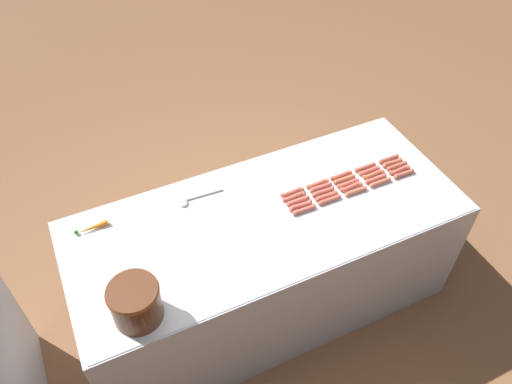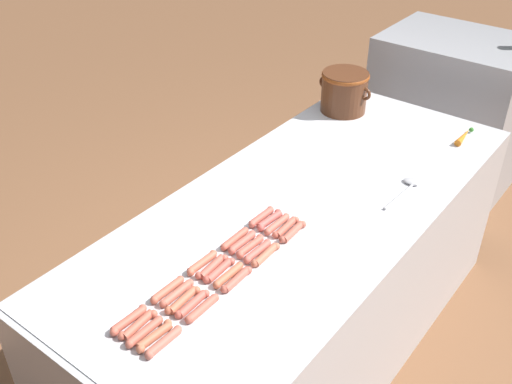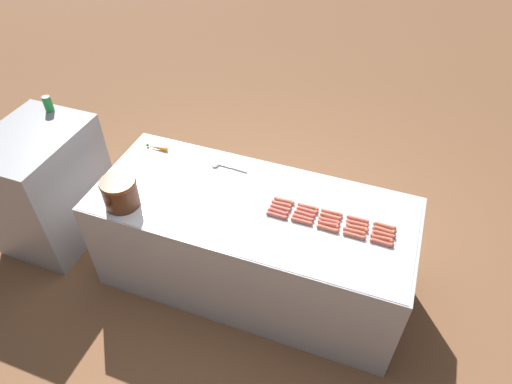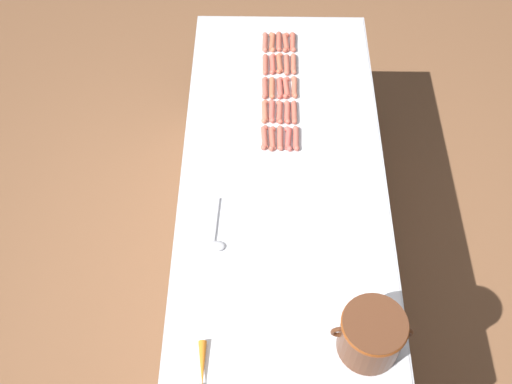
% 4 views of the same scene
% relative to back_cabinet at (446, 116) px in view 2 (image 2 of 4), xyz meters
% --- Properties ---
extents(ground_plane, '(20.00, 20.00, 0.00)m').
position_rel_back_cabinet_xyz_m(ground_plane, '(0.07, -1.73, -0.50)').
color(ground_plane, brown).
extents(griddle_counter, '(0.92, 2.20, 0.82)m').
position_rel_back_cabinet_xyz_m(griddle_counter, '(0.07, -1.73, -0.09)').
color(griddle_counter, '#BCBCC1').
rests_on(griddle_counter, ground_plane).
extents(back_cabinet, '(0.85, 0.64, 1.00)m').
position_rel_back_cabinet_xyz_m(back_cabinet, '(0.00, 0.00, 0.00)').
color(back_cabinet, '#A0A0A4').
rests_on(back_cabinet, ground_plane).
extents(hot_dog_0, '(0.03, 0.15, 0.03)m').
position_rel_back_cabinet_xyz_m(hot_dog_0, '(0.01, -2.60, 0.34)').
color(hot_dog_0, '#CA5D49').
rests_on(hot_dog_0, griddle_counter).
extents(hot_dog_1, '(0.03, 0.15, 0.03)m').
position_rel_back_cabinet_xyz_m(hot_dog_1, '(0.01, -2.43, 0.34)').
color(hot_dog_1, '#C6634B').
rests_on(hot_dog_1, griddle_counter).
extents(hot_dog_2, '(0.03, 0.15, 0.03)m').
position_rel_back_cabinet_xyz_m(hot_dog_2, '(0.01, -2.27, 0.34)').
color(hot_dog_2, '#CD664C').
rests_on(hot_dog_2, griddle_counter).
extents(hot_dog_3, '(0.03, 0.15, 0.03)m').
position_rel_back_cabinet_xyz_m(hot_dog_3, '(0.02, -2.09, 0.34)').
color(hot_dog_3, '#C35C48').
rests_on(hot_dog_3, griddle_counter).
extents(hot_dog_4, '(0.03, 0.15, 0.03)m').
position_rel_back_cabinet_xyz_m(hot_dog_4, '(0.01, -1.93, 0.34)').
color(hot_dog_4, '#C35D4E').
rests_on(hot_dog_4, griddle_counter).
extents(hot_dog_5, '(0.04, 0.15, 0.03)m').
position_rel_back_cabinet_xyz_m(hot_dog_5, '(0.05, -2.60, 0.34)').
color(hot_dog_5, '#C75F49').
rests_on(hot_dog_5, griddle_counter).
extents(hot_dog_6, '(0.03, 0.15, 0.03)m').
position_rel_back_cabinet_xyz_m(hot_dog_6, '(0.05, -2.43, 0.34)').
color(hot_dog_6, '#C6634F').
rests_on(hot_dog_6, griddle_counter).
extents(hot_dog_7, '(0.04, 0.15, 0.03)m').
position_rel_back_cabinet_xyz_m(hot_dog_7, '(0.05, -2.26, 0.34)').
color(hot_dog_7, '#CC5D4C').
rests_on(hot_dog_7, griddle_counter).
extents(hot_dog_8, '(0.03, 0.15, 0.03)m').
position_rel_back_cabinet_xyz_m(hot_dog_8, '(0.05, -2.09, 0.34)').
color(hot_dog_8, '#C95E4E').
rests_on(hot_dog_8, griddle_counter).
extents(hot_dog_9, '(0.04, 0.15, 0.03)m').
position_rel_back_cabinet_xyz_m(hot_dog_9, '(0.05, -1.93, 0.34)').
color(hot_dog_9, '#CD5950').
rests_on(hot_dog_9, griddle_counter).
extents(hot_dog_10, '(0.03, 0.15, 0.03)m').
position_rel_back_cabinet_xyz_m(hot_dog_10, '(0.09, -2.61, 0.34)').
color(hot_dog_10, '#BF5C48').
rests_on(hot_dog_10, griddle_counter).
extents(hot_dog_11, '(0.04, 0.15, 0.03)m').
position_rel_back_cabinet_xyz_m(hot_dog_11, '(0.08, -2.44, 0.34)').
color(hot_dog_11, '#C96648').
rests_on(hot_dog_11, griddle_counter).
extents(hot_dog_12, '(0.03, 0.15, 0.03)m').
position_rel_back_cabinet_xyz_m(hot_dog_12, '(0.08, -2.26, 0.34)').
color(hot_dog_12, '#CC5B4D').
rests_on(hot_dog_12, griddle_counter).
extents(hot_dog_13, '(0.03, 0.15, 0.03)m').
position_rel_back_cabinet_xyz_m(hot_dog_13, '(0.09, -2.09, 0.34)').
color(hot_dog_13, '#CA5E4B').
rests_on(hot_dog_13, griddle_counter).
extents(hot_dog_14, '(0.03, 0.15, 0.03)m').
position_rel_back_cabinet_xyz_m(hot_dog_14, '(0.08, -1.93, 0.34)').
color(hot_dog_14, '#C56350').
rests_on(hot_dog_14, griddle_counter).
extents(hot_dog_15, '(0.04, 0.15, 0.03)m').
position_rel_back_cabinet_xyz_m(hot_dog_15, '(0.12, -2.60, 0.34)').
color(hot_dog_15, '#C46647').
rests_on(hot_dog_15, griddle_counter).
extents(hot_dog_16, '(0.03, 0.15, 0.03)m').
position_rel_back_cabinet_xyz_m(hot_dog_16, '(0.12, -2.43, 0.34)').
color(hot_dog_16, '#CC5C4C').
rests_on(hot_dog_16, griddle_counter).
extents(hot_dog_17, '(0.03, 0.15, 0.03)m').
position_rel_back_cabinet_xyz_m(hot_dog_17, '(0.12, -2.26, 0.34)').
color(hot_dog_17, '#C96848').
rests_on(hot_dog_17, griddle_counter).
extents(hot_dog_18, '(0.03, 0.15, 0.03)m').
position_rel_back_cabinet_xyz_m(hot_dog_18, '(0.12, -2.10, 0.34)').
color(hot_dog_18, '#CA5D4F').
rests_on(hot_dog_18, griddle_counter).
extents(hot_dog_19, '(0.03, 0.15, 0.03)m').
position_rel_back_cabinet_xyz_m(hot_dog_19, '(0.12, -1.93, 0.34)').
color(hot_dog_19, '#C55E4B').
rests_on(hot_dog_19, griddle_counter).
extents(hot_dog_20, '(0.03, 0.15, 0.03)m').
position_rel_back_cabinet_xyz_m(hot_dog_20, '(0.16, -2.60, 0.34)').
color(hot_dog_20, '#C06250').
rests_on(hot_dog_20, griddle_counter).
extents(hot_dog_21, '(0.03, 0.15, 0.03)m').
position_rel_back_cabinet_xyz_m(hot_dog_21, '(0.16, -2.43, 0.34)').
color(hot_dog_21, '#C25D4A').
rests_on(hot_dog_21, griddle_counter).
extents(hot_dog_22, '(0.03, 0.15, 0.03)m').
position_rel_back_cabinet_xyz_m(hot_dog_22, '(0.16, -2.26, 0.34)').
color(hot_dog_22, '#C05B4A').
rests_on(hot_dog_22, griddle_counter).
extents(hot_dog_23, '(0.03, 0.15, 0.03)m').
position_rel_back_cabinet_xyz_m(hot_dog_23, '(0.16, -2.10, 0.34)').
color(hot_dog_23, '#C7684D').
rests_on(hot_dog_23, griddle_counter).
extents(hot_dog_24, '(0.03, 0.15, 0.03)m').
position_rel_back_cabinet_xyz_m(hot_dog_24, '(0.16, -1.93, 0.34)').
color(hot_dog_24, '#BF5E4C').
rests_on(hot_dog_24, griddle_counter).
extents(bean_pot, '(0.30, 0.24, 0.21)m').
position_rel_back_cabinet_xyz_m(bean_pot, '(-0.23, -0.93, 0.44)').
color(bean_pot, '#562D19').
rests_on(bean_pot, griddle_counter).
extents(serving_spoon, '(0.07, 0.27, 0.02)m').
position_rel_back_cabinet_xyz_m(serving_spoon, '(0.35, -1.39, 0.33)').
color(serving_spoon, '#B7B7BC').
rests_on(serving_spoon, griddle_counter).
extents(carrot, '(0.04, 0.18, 0.03)m').
position_rel_back_cabinet_xyz_m(carrot, '(0.38, -0.84, 0.34)').
color(carrot, orange).
rests_on(carrot, griddle_counter).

